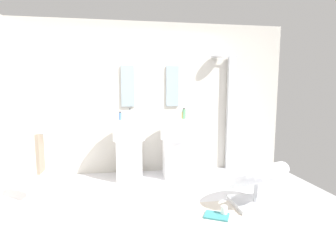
{
  "coord_description": "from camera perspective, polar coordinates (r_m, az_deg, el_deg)",
  "views": [
    {
      "loc": [
        -0.41,
        -3.03,
        1.42
      ],
      "look_at": [
        0.15,
        0.55,
        0.95
      ],
      "focal_mm": 28.25,
      "sensor_mm": 36.0,
      "label": 1
    }
  ],
  "objects": [
    {
      "name": "lounge_chair",
      "position": [
        3.51,
        18.49,
        -10.79
      ],
      "size": [
        1.05,
        1.05,
        0.65
      ],
      "color": "#B7BABF",
      "rests_on": "ground_plane"
    },
    {
      "name": "area_rug",
      "position": [
        3.31,
        10.27,
        -18.06
      ],
      "size": [
        1.26,
        0.65,
        0.01
      ],
      "primitive_type": "cube",
      "color": "beige",
      "rests_on": "ground_plane"
    },
    {
      "name": "magazine_teal",
      "position": [
        3.22,
        10.43,
        -18.51
      ],
      "size": [
        0.34,
        0.3,
        0.02
      ],
      "primitive_type": "cube",
      "rotation": [
        0.0,
        0.0,
        -0.48
      ],
      "color": "teal",
      "rests_on": "area_rug"
    },
    {
      "name": "shower_column",
      "position": [
        4.93,
        13.24,
        3.25
      ],
      "size": [
        0.49,
        0.24,
        2.05
      ],
      "color": "#B7BABF",
      "rests_on": "ground_plane"
    },
    {
      "name": "soap_bottle_amber",
      "position": [
        4.43,
        3.2,
        2.33
      ],
      "size": [
        0.04,
        0.04,
        0.14
      ],
      "color": "#C68C38",
      "rests_on": "pedestal_sink_right"
    },
    {
      "name": "pedestal_sink_right",
      "position": [
        4.41,
        1.73,
        -4.1
      ],
      "size": [
        0.51,
        0.51,
        1.07
      ],
      "color": "white",
      "rests_on": "ground_plane"
    },
    {
      "name": "soap_bottle_clear",
      "position": [
        4.44,
        -8.17,
        2.55
      ],
      "size": [
        0.05,
        0.05,
        0.18
      ],
      "color": "silver",
      "rests_on": "pedestal_sink_left"
    },
    {
      "name": "towel_rack",
      "position": [
        3.74,
        -26.29,
        -5.62
      ],
      "size": [
        0.37,
        0.22,
        0.95
      ],
      "color": "#B7BABF",
      "rests_on": "ground_plane"
    },
    {
      "name": "soap_bottle_green",
      "position": [
        4.42,
        3.48,
        2.62
      ],
      "size": [
        0.06,
        0.06,
        0.18
      ],
      "color": "#59996B",
      "rests_on": "pedestal_sink_right"
    },
    {
      "name": "soap_bottle_blue",
      "position": [
        4.32,
        -10.27,
        2.1
      ],
      "size": [
        0.05,
        0.05,
        0.14
      ],
      "color": "#4C72B7",
      "rests_on": "pedestal_sink_left"
    },
    {
      "name": "rear_partition",
      "position": [
        4.7,
        -3.89,
        5.92
      ],
      "size": [
        4.8,
        0.1,
        2.6
      ],
      "primitive_type": "cube",
      "color": "beige",
      "rests_on": "ground_plane"
    },
    {
      "name": "vanity_mirror_right",
      "position": [
        4.68,
        0.95,
        8.58
      ],
      "size": [
        0.22,
        0.03,
        0.69
      ],
      "primitive_type": "cube",
      "color": "#8C9EA8"
    },
    {
      "name": "pedestal_sink_left",
      "position": [
        4.34,
        -8.43,
        -4.37
      ],
      "size": [
        0.51,
        0.51,
        1.07
      ],
      "color": "white",
      "rests_on": "ground_plane"
    },
    {
      "name": "ground_plane",
      "position": [
        3.38,
        -1.13,
        -17.82
      ],
      "size": [
        4.8,
        3.6,
        0.04
      ],
      "primitive_type": "cube",
      "color": "silver"
    },
    {
      "name": "vanity_mirror_left",
      "position": [
        4.61,
        -8.7,
        8.51
      ],
      "size": [
        0.22,
        0.03,
        0.69
      ],
      "primitive_type": "cube",
      "color": "#8C9EA8"
    },
    {
      "name": "coffee_mug",
      "position": [
        3.25,
        12.02,
        -17.41
      ],
      "size": [
        0.07,
        0.07,
        0.11
      ],
      "primitive_type": "cylinder",
      "color": "white",
      "rests_on": "area_rug"
    }
  ]
}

